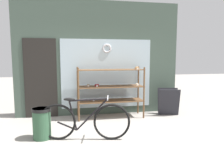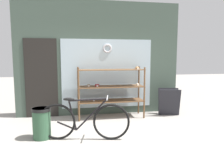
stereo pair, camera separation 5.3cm
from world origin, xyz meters
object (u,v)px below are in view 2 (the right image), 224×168
(bicycle, at_px, (84,121))
(trash_bin, at_px, (42,122))
(sandwich_board, at_px, (169,102))
(display_case, at_px, (111,87))

(bicycle, relative_size, trash_bin, 2.84)
(bicycle, xyz_separation_m, sandwich_board, (2.43, 1.43, -0.01))
(display_case, bearing_deg, bicycle, -117.70)
(bicycle, height_order, sandwich_board, bicycle)
(sandwich_board, distance_m, trash_bin, 3.47)
(sandwich_board, bearing_deg, trash_bin, -145.49)
(bicycle, bearing_deg, trash_bin, 175.77)
(bicycle, distance_m, sandwich_board, 2.82)
(sandwich_board, relative_size, trash_bin, 1.19)
(display_case, height_order, bicycle, display_case)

